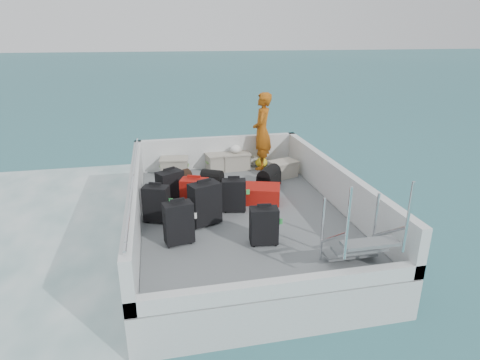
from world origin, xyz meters
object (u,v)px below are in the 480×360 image
Objects in this scene: suitcase_1 at (157,204)px; crate_2 at (236,162)px; suitcase_0 at (179,224)px; suitcase_4 at (205,204)px; suitcase_6 at (264,226)px; suitcase_5 at (195,196)px; crate_0 at (175,167)px; suitcase_2 at (170,188)px; crate_1 at (220,163)px; passenger at (262,131)px; suitcase_8 at (259,194)px; crate_3 at (283,170)px; suitcase_7 at (234,196)px.

crate_2 is at bearing 73.28° from suitcase_1.
suitcase_0 is 0.85m from suitcase_1.
suitcase_4 is at bearing 39.15° from suitcase_0.
suitcase_6 is at bearing -23.90° from suitcase_0.
suitcase_6 is 3.43m from crate_2.
suitcase_5 is at bearing 37.52° from suitcase_1.
suitcase_5 is 1.52m from suitcase_6.
crate_0 is at bearing 117.24° from suitcase_5.
suitcase_2 is at bearing -131.10° from crate_2.
crate_0 is at bearing 76.46° from suitcase_0.
crate_1 is (-0.07, 3.41, -0.10)m from suitcase_6.
suitcase_1 is 3.33m from passenger.
suitcase_2 reaches higher than suitcase_1.
suitcase_4 reaches higher than crate_1.
suitcase_6 is at bearing -88.85° from crate_1.
suitcase_6 reaches higher than suitcase_8.
suitcase_8 is at bearing 34.27° from suitcase_1.
suitcase_5 is 1.22m from suitcase_8.
suitcase_8 is at bearing -78.39° from crate_1.
crate_2 is at bearing 0.59° from crate_1.
passenger is at bearing 82.07° from suitcase_6.
suitcase_5 is 2.49m from crate_3.
crate_2 reaches higher than crate_0.
passenger is at bearing 0.76° from crate_0.
suitcase_2 reaches higher than suitcase_8.
suitcase_2 is 0.84× the size of suitcase_8.
crate_3 is 0.31× the size of passenger.
suitcase_0 reaches higher than suitcase_7.
crate_0 is (0.11, 3.08, -0.15)m from suitcase_0.
suitcase_7 is at bearing 14.83° from suitcase_4.
crate_1 is 0.34m from crate_2.
suitcase_5 is at bearing 82.71° from suitcase_4.
suitcase_5 is 1.05× the size of crate_1.
suitcase_4 is at bearing -82.35° from crate_0.
crate_2 is (1.46, 3.16, -0.14)m from suitcase_0.
crate_0 is (0.16, 1.66, -0.15)m from suitcase_2.
suitcase_7 reaches higher than suitcase_8.
suitcase_5 is at bearing -117.69° from crate_2.
suitcase_8 is at bearing -52.40° from crate_0.
suitcase_8 is at bearing -35.54° from suitcase_2.
suitcase_2 is 1.12× the size of suitcase_7.
suitcase_4 is 1.29m from suitcase_8.
suitcase_0 is 3.08m from crate_0.
crate_0 is (-0.34, 2.53, -0.18)m from suitcase_4.
suitcase_0 is 1.14× the size of suitcase_6.
crate_1 is at bearing -71.77° from passenger.
crate_3 is (1.91, 1.90, -0.19)m from suitcase_4.
suitcase_1 is at bearing -121.10° from crate_1.
suitcase_4 is at bearing 141.86° from suitcase_8.
suitcase_1 is 0.66m from suitcase_5.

